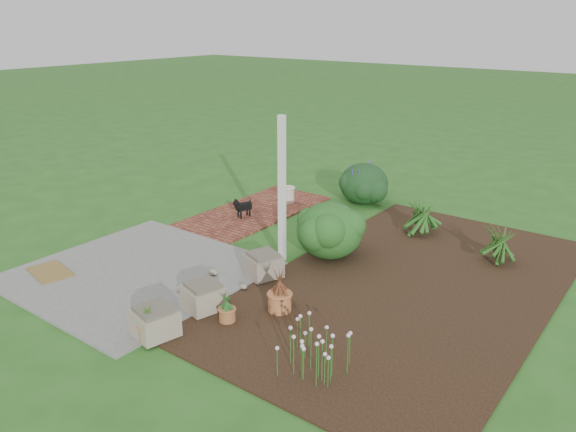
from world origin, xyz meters
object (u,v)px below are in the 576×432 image
Objects in this scene: stone_trough_near at (155,323)px; cream_ceramic_urn at (288,195)px; evergreen_shrub at (330,229)px; black_dog at (242,206)px.

cream_ceramic_urn is (-1.94, 5.46, 0.01)m from stone_trough_near.
cream_ceramic_urn is 3.02m from evergreen_shrub.
cream_ceramic_urn is (0.17, 1.36, -0.06)m from black_dog.
stone_trough_near is 4.62m from black_dog.
stone_trough_near is 1.10× the size of black_dog.
evergreen_shrub reaches higher than cream_ceramic_urn.
black_dog is 1.37m from cream_ceramic_urn.
black_dog is at bearing -97.07° from cream_ceramic_urn.
evergreen_shrub reaches higher than black_dog.
evergreen_shrub is (2.32, -1.90, 0.30)m from cream_ceramic_urn.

